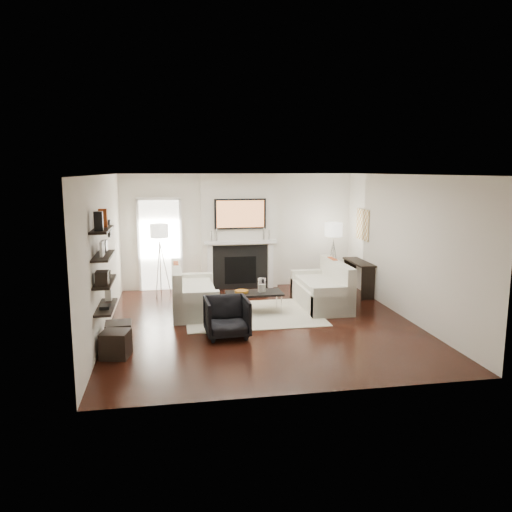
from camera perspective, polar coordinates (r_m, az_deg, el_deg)
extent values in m
plane|color=black|center=(9.27, 0.64, -7.65)|extent=(6.00, 6.00, 0.00)
plane|color=white|center=(8.85, 0.68, 9.29)|extent=(6.00, 6.00, 0.00)
plane|color=silver|center=(11.89, -2.00, 2.88)|extent=(5.50, 0.00, 5.50)
plane|color=silver|center=(6.09, 5.86, -3.81)|extent=(5.50, 0.00, 5.50)
plane|color=silver|center=(8.88, -17.06, 0.11)|extent=(0.00, 6.00, 6.00)
plane|color=silver|center=(9.84, 16.61, 1.03)|extent=(0.00, 6.00, 6.00)
cube|color=silver|center=(11.77, -1.91, 2.81)|extent=(1.80, 0.25, 2.70)
cube|color=black|center=(11.77, -1.80, -1.28)|extent=(1.30, 0.02, 1.04)
cube|color=black|center=(11.78, -1.79, -1.62)|extent=(0.75, 0.02, 0.65)
cube|color=white|center=(11.65, -5.28, -1.28)|extent=(0.12, 0.08, 1.10)
cube|color=white|center=(11.85, 1.67, -1.05)|extent=(0.12, 0.08, 1.10)
cube|color=white|center=(11.62, -1.78, 1.58)|extent=(1.70, 0.18, 0.07)
cube|color=black|center=(11.57, -1.81, 4.83)|extent=(1.20, 0.06, 0.70)
cube|color=#BF723F|center=(11.54, -1.79, 4.82)|extent=(1.10, 0.00, 0.62)
cylinder|color=silver|center=(11.54, -4.50, 2.42)|extent=(0.04, 0.04, 0.30)
cylinder|color=silver|center=(11.53, -5.14, 2.26)|extent=(0.04, 0.04, 0.24)
cylinder|color=silver|center=(11.69, 0.88, 2.55)|extent=(0.04, 0.04, 0.30)
cylinder|color=silver|center=(11.72, 1.51, 2.42)|extent=(0.04, 0.04, 0.24)
cube|color=white|center=(11.80, -10.90, 1.19)|extent=(0.90, 0.02, 2.10)
cube|color=white|center=(11.80, -13.24, 1.11)|extent=(0.06, 0.06, 2.16)
cube|color=white|center=(11.78, -8.57, 1.24)|extent=(0.06, 0.06, 2.16)
cube|color=white|center=(11.67, -11.08, 6.42)|extent=(1.02, 0.06, 0.06)
cube|color=#BEB59B|center=(9.79, -0.39, -6.67)|extent=(2.60, 2.00, 0.01)
cube|color=beige|center=(10.03, -7.08, -5.12)|extent=(0.85, 1.80, 0.42)
cube|color=beige|center=(9.95, -9.05, -3.42)|extent=(0.18, 1.80, 0.80)
cube|color=beige|center=(9.23, -6.83, -5.86)|extent=(0.85, 0.18, 0.60)
cube|color=beige|center=(10.79, -7.31, -3.56)|extent=(0.85, 0.18, 0.60)
cube|color=beige|center=(9.97, -6.83, -3.67)|extent=(0.63, 1.44, 0.10)
cube|color=#9A3A13|center=(10.20, -9.11, -1.92)|extent=(0.10, 0.42, 0.42)
cube|color=black|center=(9.61, -9.05, -2.70)|extent=(0.10, 0.40, 0.40)
cube|color=beige|center=(10.43, 7.40, -4.55)|extent=(0.85, 1.80, 0.42)
cube|color=beige|center=(10.46, 9.19, -2.77)|extent=(0.18, 1.80, 0.80)
cube|color=beige|center=(9.66, 8.83, -5.19)|extent=(0.85, 0.18, 0.60)
cube|color=beige|center=(11.16, 6.17, -3.10)|extent=(0.85, 0.18, 0.60)
cube|color=beige|center=(10.35, 7.16, -3.17)|extent=(0.63, 1.44, 0.10)
cube|color=#9A3A13|center=(10.70, 8.70, -1.37)|extent=(0.10, 0.42, 0.42)
cube|color=black|center=(10.14, 9.77, -2.06)|extent=(0.10, 0.40, 0.40)
cube|color=black|center=(9.79, -0.21, -4.27)|extent=(1.10, 0.55, 0.04)
cylinder|color=silver|center=(9.56, -2.96, -5.93)|extent=(0.02, 0.02, 0.38)
cylinder|color=silver|center=(9.73, 2.93, -5.65)|extent=(0.02, 0.02, 0.38)
cylinder|color=silver|center=(9.98, -3.27, -5.25)|extent=(0.02, 0.02, 0.38)
cylinder|color=silver|center=(10.14, 2.37, -5.00)|extent=(0.02, 0.02, 0.38)
cylinder|color=white|center=(9.78, 0.65, -3.33)|extent=(0.15, 0.15, 0.27)
cylinder|color=white|center=(9.79, 0.65, -3.70)|extent=(0.11, 0.11, 0.16)
cylinder|color=#C37F20|center=(9.74, -1.67, -4.08)|extent=(0.27, 0.27, 0.05)
imported|color=black|center=(8.46, -3.35, -6.78)|extent=(0.75, 0.70, 0.74)
cylinder|color=silver|center=(11.40, -10.87, -1.41)|extent=(0.02, 0.02, 1.20)
cylinder|color=white|center=(11.27, -11.01, 2.84)|extent=(0.40, 0.40, 0.30)
cylinder|color=silver|center=(11.40, -10.31, -1.39)|extent=(0.25, 0.02, 1.23)
cylinder|color=silver|center=(11.49, -11.14, -1.32)|extent=(0.14, 0.22, 1.23)
cylinder|color=silver|center=(11.31, -11.15, -1.51)|extent=(0.14, 0.22, 1.23)
cylinder|color=silver|center=(11.59, 8.75, -1.16)|extent=(0.02, 0.02, 1.20)
cylinder|color=white|center=(11.46, 8.86, 3.02)|extent=(0.40, 0.40, 0.30)
cylinder|color=silver|center=(11.63, 9.27, -1.14)|extent=(0.25, 0.02, 1.23)
cylinder|color=silver|center=(11.67, 8.35, -1.08)|extent=(0.14, 0.22, 1.23)
cylinder|color=silver|center=(11.49, 8.64, -1.25)|extent=(0.14, 0.22, 1.23)
cube|color=black|center=(11.48, 11.70, -0.70)|extent=(0.35, 1.20, 0.04)
cube|color=black|center=(11.05, 12.67, -3.12)|extent=(0.30, 0.04, 0.71)
cube|color=black|center=(12.05, 10.68, -1.98)|extent=(0.30, 0.04, 0.71)
cube|color=tan|center=(11.66, 12.10, 3.52)|extent=(0.03, 0.70, 0.70)
cube|color=black|center=(8.03, -16.76, -5.63)|extent=(0.25, 1.00, 0.03)
cube|color=black|center=(7.94, -16.90, -2.84)|extent=(0.25, 1.00, 0.04)
cube|color=black|center=(7.86, -17.05, 0.01)|extent=(0.25, 1.00, 0.04)
cube|color=black|center=(7.81, -17.20, 2.90)|extent=(0.25, 1.00, 0.04)
cube|color=black|center=(7.49, -17.55, 3.82)|extent=(0.12, 0.10, 0.28)
cube|color=#9A3A13|center=(7.97, -17.10, 4.17)|extent=(0.12, 0.10, 0.28)
cube|color=white|center=(7.77, -17.17, 0.84)|extent=(0.04, 0.30, 0.22)
cube|color=black|center=(8.15, -16.83, 1.11)|extent=(0.04, 0.22, 0.18)
cube|color=black|center=(7.65, -17.18, -2.41)|extent=(0.18, 0.25, 0.20)
cube|color=black|center=(8.07, -16.80, -2.07)|extent=(0.15, 0.12, 0.12)
cube|color=black|center=(7.90, -16.89, -5.58)|extent=(0.14, 0.20, 0.05)
cube|color=white|center=(8.34, -16.53, -4.29)|extent=(0.10, 0.10, 0.18)
cylinder|color=black|center=(9.72, -16.41, 3.02)|extent=(0.04, 0.34, 0.34)
cylinder|color=white|center=(9.71, -16.26, 3.03)|extent=(0.01, 0.29, 0.29)
cube|color=black|center=(8.31, -15.43, -8.65)|extent=(0.43, 0.43, 0.40)
cube|color=black|center=(7.88, -15.73, -9.67)|extent=(0.47, 0.47, 0.40)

